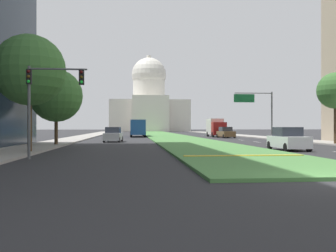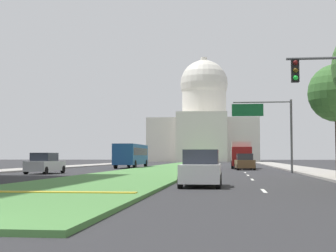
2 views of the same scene
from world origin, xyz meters
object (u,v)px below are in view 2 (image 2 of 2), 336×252
object	(u,v)px
capitol_building	(204,125)
sedan_distant	(245,162)
overhead_guide_sign	(269,121)
box_truck_delivery	(241,155)
sedan_lead_stopped	(201,169)
sedan_midblock	(45,164)
city_bus	(131,154)

from	to	relation	value
capitol_building	sedan_distant	size ratio (longest dim) A/B	6.55
overhead_guide_sign	box_truck_delivery	size ratio (longest dim) A/B	1.02
overhead_guide_sign	box_truck_delivery	distance (m)	16.73
overhead_guide_sign	sedan_lead_stopped	xyz separation A→B (m)	(-4.91, -21.60, -3.81)
box_truck_delivery	overhead_guide_sign	bearing A→B (deg)	-82.72
overhead_guide_sign	sedan_midblock	world-z (taller)	overhead_guide_sign
capitol_building	city_bus	distance (m)	80.35
sedan_midblock	box_truck_delivery	size ratio (longest dim) A/B	0.73
sedan_midblock	box_truck_delivery	distance (m)	26.80
sedan_lead_stopped	sedan_midblock	xyz separation A→B (m)	(-14.08, 17.15, -0.01)
overhead_guide_sign	sedan_midblock	bearing A→B (deg)	-166.81
capitol_building	overhead_guide_sign	distance (m)	98.20
city_bus	sedan_midblock	bearing A→B (deg)	-98.11
sedan_lead_stopped	capitol_building	bearing A→B (deg)	92.62
sedan_distant	city_bus	size ratio (longest dim) A/B	0.41
sedan_lead_stopped	city_bus	size ratio (longest dim) A/B	0.38
sedan_midblock	city_bus	distance (m)	22.46
capitol_building	box_truck_delivery	world-z (taller)	capitol_building
capitol_building	sedan_distant	distance (m)	88.37
sedan_lead_stopped	sedan_distant	size ratio (longest dim) A/B	0.93
sedan_midblock	box_truck_delivery	xyz separation A→B (m)	(16.90, 20.79, 0.86)
sedan_lead_stopped	sedan_midblock	bearing A→B (deg)	129.38
overhead_guide_sign	box_truck_delivery	xyz separation A→B (m)	(-2.09, 16.34, -2.96)
capitol_building	sedan_lead_stopped	world-z (taller)	capitol_building
sedan_lead_stopped	sedan_midblock	world-z (taller)	sedan_lead_stopped
sedan_midblock	capitol_building	bearing A→B (deg)	85.17
sedan_midblock	overhead_guide_sign	bearing A→B (deg)	13.19
capitol_building	city_bus	world-z (taller)	capitol_building
sedan_midblock	city_bus	bearing A→B (deg)	81.89
city_bus	sedan_lead_stopped	bearing A→B (deg)	-74.51
capitol_building	city_bus	size ratio (longest dim) A/B	2.68
sedan_distant	capitol_building	bearing A→B (deg)	95.54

